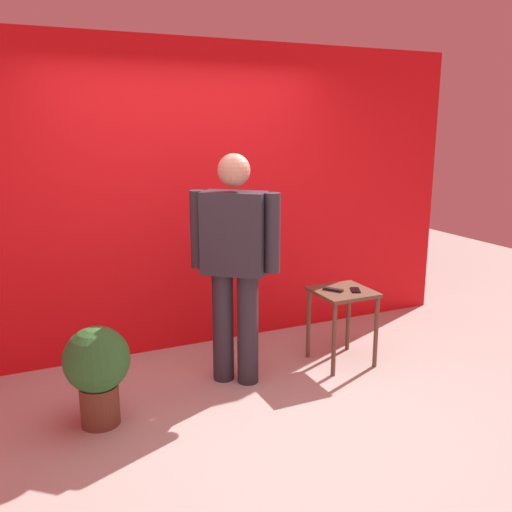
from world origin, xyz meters
TOP-DOWN VIEW (x-y plane):
  - ground_plane at (0.00, 0.00)m, footprint 12.00×12.00m
  - back_wall_red at (0.00, 1.49)m, footprint 5.46×0.12m
  - standing_person at (0.10, 0.59)m, footprint 0.61×0.53m
  - side_table at (1.05, 0.54)m, footprint 0.47×0.47m
  - cell_phone at (1.13, 0.48)m, footprint 0.13×0.16m
  - tv_remote at (0.96, 0.56)m, footprint 0.13×0.17m
  - potted_plant at (-0.98, 0.36)m, footprint 0.44×0.44m

SIDE VIEW (x-z plane):
  - ground_plane at x=0.00m, z-range 0.00..0.00m
  - potted_plant at x=-0.98m, z-range 0.06..0.75m
  - side_table at x=1.05m, z-range 0.20..0.84m
  - cell_phone at x=1.13m, z-range 0.64..0.65m
  - tv_remote at x=0.96m, z-range 0.64..0.66m
  - standing_person at x=0.10m, z-range 0.11..1.88m
  - back_wall_red at x=0.00m, z-range 0.00..2.67m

